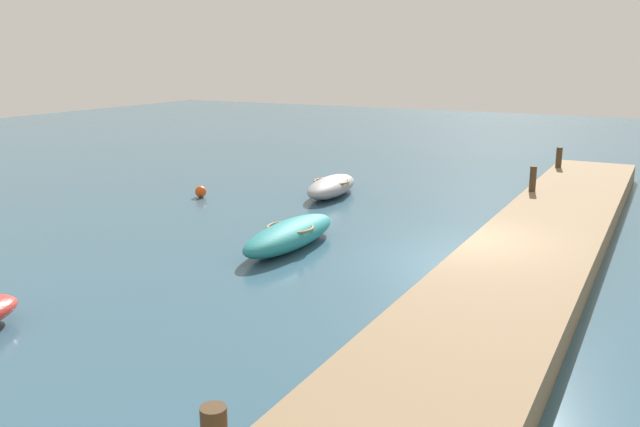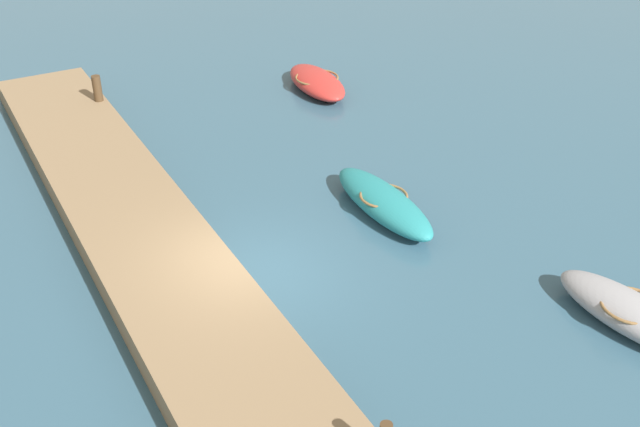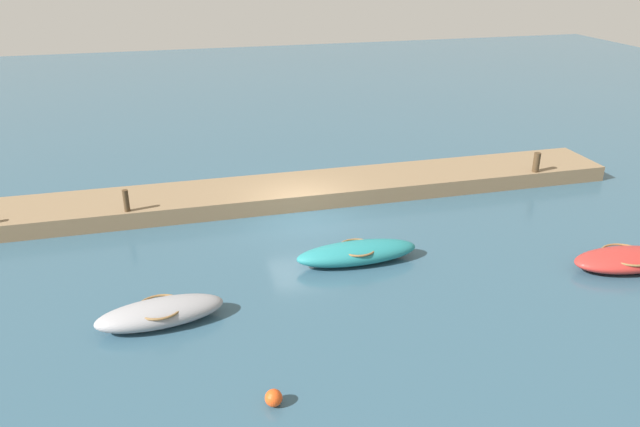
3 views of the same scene
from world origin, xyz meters
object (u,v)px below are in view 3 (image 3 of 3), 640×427
object	(u,v)px
rowboat_red	(626,259)
mooring_post_mid_west	(126,201)
rowboat_grey	(160,313)
marker_buoy	(274,398)
rowboat_teal	(357,253)
mooring_post_west	(536,162)

from	to	relation	value
rowboat_red	mooring_post_mid_west	distance (m)	16.96
rowboat_red	rowboat_grey	size ratio (longest dim) A/B	1.00
marker_buoy	rowboat_teal	bearing A→B (deg)	-122.98
rowboat_red	marker_buoy	bearing A→B (deg)	21.08
mooring_post_mid_west	marker_buoy	bearing A→B (deg)	107.41
mooring_post_west	mooring_post_mid_west	distance (m)	16.63
rowboat_grey	marker_buoy	bearing A→B (deg)	114.39
rowboat_grey	marker_buoy	world-z (taller)	rowboat_grey
rowboat_grey	marker_buoy	size ratio (longest dim) A/B	8.90
rowboat_red	rowboat_teal	bearing A→B (deg)	-12.20
rowboat_teal	rowboat_red	size ratio (longest dim) A/B	1.13
rowboat_teal	marker_buoy	bearing A→B (deg)	56.84
rowboat_red	mooring_post_west	distance (m)	7.39
mooring_post_west	marker_buoy	distance (m)	17.06
rowboat_teal	mooring_post_mid_west	size ratio (longest dim) A/B	4.92
rowboat_grey	mooring_post_mid_west	bearing A→B (deg)	-88.11
mooring_post_mid_west	mooring_post_west	bearing A→B (deg)	180.00
rowboat_grey	mooring_post_west	bearing A→B (deg)	-163.27
rowboat_red	mooring_post_mid_west	xyz separation A→B (m)	(15.32, -7.24, 0.72)
rowboat_red	rowboat_grey	bearing A→B (deg)	2.99
mooring_post_mid_west	marker_buoy	xyz separation A→B (m)	(-3.34, 10.66, -0.85)
rowboat_red	marker_buoy	size ratio (longest dim) A/B	8.88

